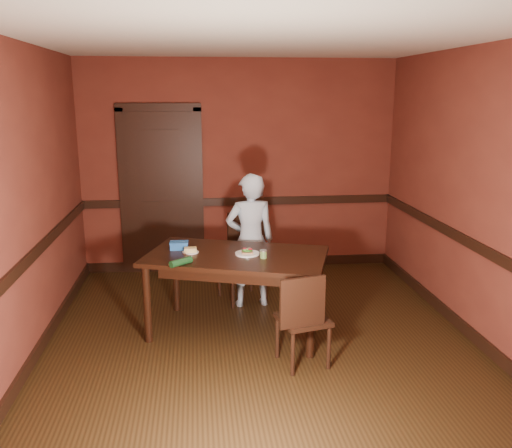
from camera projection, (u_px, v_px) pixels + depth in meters
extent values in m
cube|color=black|center=(260.00, 341.00, 5.09)|extent=(4.00, 4.50, 0.01)
cube|color=beige|center=(261.00, 39.00, 4.45)|extent=(4.00, 4.50, 0.01)
cube|color=maroon|center=(240.00, 167.00, 6.94)|extent=(4.00, 0.02, 2.70)
cube|color=maroon|center=(316.00, 290.00, 2.60)|extent=(4.00, 0.02, 2.70)
cube|color=maroon|center=(25.00, 205.00, 4.55)|extent=(0.02, 4.50, 2.70)
cube|color=maroon|center=(476.00, 196.00, 4.99)|extent=(0.02, 4.50, 2.70)
cube|color=black|center=(240.00, 201.00, 7.03)|extent=(4.00, 0.03, 0.10)
cube|color=black|center=(32.00, 256.00, 4.66)|extent=(0.03, 4.50, 0.10)
cube|color=black|center=(470.00, 243.00, 5.09)|extent=(0.03, 4.50, 0.10)
cube|color=black|center=(240.00, 263.00, 7.23)|extent=(4.00, 0.03, 0.12)
cube|color=black|center=(41.00, 346.00, 4.86)|extent=(0.03, 4.50, 0.12)
cube|color=black|center=(462.00, 325.00, 5.29)|extent=(0.03, 4.50, 0.12)
cube|color=black|center=(162.00, 194.00, 6.87)|extent=(0.85, 0.04, 2.05)
cube|color=black|center=(124.00, 194.00, 6.84)|extent=(0.10, 0.06, 2.15)
cube|color=black|center=(199.00, 193.00, 6.94)|extent=(0.10, 0.06, 2.15)
cube|color=black|center=(158.00, 107.00, 6.64)|extent=(1.05, 0.06, 0.10)
cube|color=black|center=(237.00, 293.00, 5.22)|extent=(1.88, 1.41, 0.78)
imported|color=#ACC7DB|center=(250.00, 241.00, 5.81)|extent=(0.57, 0.41, 1.46)
cylinder|color=white|center=(247.00, 254.00, 5.12)|extent=(0.23, 0.23, 0.01)
cube|color=#A3764F|center=(247.00, 252.00, 5.12)|extent=(0.11, 0.10, 0.02)
ellipsoid|color=#358A26|center=(247.00, 250.00, 5.11)|extent=(0.10, 0.09, 0.02)
cylinder|color=#B80817|center=(245.00, 249.00, 5.12)|extent=(0.04, 0.04, 0.01)
cylinder|color=#B80817|center=(250.00, 249.00, 5.10)|extent=(0.04, 0.04, 0.01)
cylinder|color=#8CB267|center=(245.00, 250.00, 5.08)|extent=(0.03, 0.03, 0.01)
cylinder|color=#8CB267|center=(249.00, 248.00, 5.13)|extent=(0.03, 0.03, 0.01)
cylinder|color=#8CB267|center=(247.00, 249.00, 5.11)|extent=(0.03, 0.03, 0.01)
cylinder|color=#668E47|center=(263.00, 255.00, 5.00)|extent=(0.06, 0.06, 0.07)
cylinder|color=beige|center=(263.00, 251.00, 4.99)|extent=(0.07, 0.07, 0.01)
cylinder|color=white|center=(191.00, 252.00, 5.18)|extent=(0.16, 0.16, 0.01)
cube|color=#D8BD72|center=(190.00, 250.00, 5.17)|extent=(0.12, 0.08, 0.04)
cube|color=blue|center=(179.00, 246.00, 5.28)|extent=(0.17, 0.12, 0.07)
cube|color=blue|center=(179.00, 242.00, 5.27)|extent=(0.18, 0.13, 0.01)
cylinder|color=#123818|center=(181.00, 262.00, 4.79)|extent=(0.21, 0.19, 0.06)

